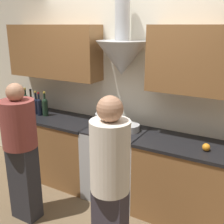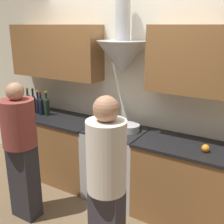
% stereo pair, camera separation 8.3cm
% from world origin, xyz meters
% --- Properties ---
extents(ground_plane, '(12.00, 12.00, 0.00)m').
position_xyz_m(ground_plane, '(0.00, 0.00, 0.00)').
color(ground_plane, brown).
extents(wall_back, '(8.40, 0.61, 2.60)m').
position_xyz_m(wall_back, '(-0.06, 0.60, 1.48)').
color(wall_back, silver).
rests_on(wall_back, ground_plane).
extents(counter_left, '(1.42, 0.62, 0.92)m').
position_xyz_m(counter_left, '(-1.05, 0.34, 0.46)').
color(counter_left, brown).
rests_on(counter_left, ground_plane).
extents(counter_right, '(1.08, 0.62, 0.92)m').
position_xyz_m(counter_right, '(0.88, 0.34, 0.46)').
color(counter_right, brown).
rests_on(counter_right, ground_plane).
extents(stove_range, '(0.71, 0.60, 0.92)m').
position_xyz_m(stove_range, '(0.00, 0.34, 0.46)').
color(stove_range, '#B7BABC').
rests_on(stove_range, ground_plane).
extents(wine_bottle_0, '(0.07, 0.07, 0.32)m').
position_xyz_m(wine_bottle_0, '(-1.67, 0.30, 1.05)').
color(wine_bottle_0, black).
rests_on(wine_bottle_0, counter_left).
extents(wine_bottle_1, '(0.07, 0.07, 0.33)m').
position_xyz_m(wine_bottle_1, '(-1.58, 0.29, 1.05)').
color(wine_bottle_1, black).
rests_on(wine_bottle_1, counter_left).
extents(wine_bottle_2, '(0.08, 0.08, 0.36)m').
position_xyz_m(wine_bottle_2, '(-1.49, 0.31, 1.07)').
color(wine_bottle_2, black).
rests_on(wine_bottle_2, counter_left).
extents(wine_bottle_3, '(0.07, 0.07, 0.35)m').
position_xyz_m(wine_bottle_3, '(-1.38, 0.32, 1.06)').
color(wine_bottle_3, black).
rests_on(wine_bottle_3, counter_left).
extents(wine_bottle_4, '(0.07, 0.07, 0.33)m').
position_xyz_m(wine_bottle_4, '(-1.29, 0.32, 1.05)').
color(wine_bottle_4, black).
rests_on(wine_bottle_4, counter_left).
extents(wine_bottle_5, '(0.07, 0.07, 0.33)m').
position_xyz_m(wine_bottle_5, '(-1.21, 0.30, 1.06)').
color(wine_bottle_5, black).
rests_on(wine_bottle_5, counter_left).
extents(wine_bottle_6, '(0.08, 0.08, 0.35)m').
position_xyz_m(wine_bottle_6, '(-1.13, 0.32, 1.06)').
color(wine_bottle_6, black).
rests_on(wine_bottle_6, counter_left).
extents(stock_pot, '(0.24, 0.24, 0.18)m').
position_xyz_m(stock_pot, '(-0.16, 0.34, 1.01)').
color(stock_pot, '#B7BABC').
rests_on(stock_pot, stove_range).
extents(mixing_bowl, '(0.25, 0.25, 0.08)m').
position_xyz_m(mixing_bowl, '(0.16, 0.37, 0.96)').
color(mixing_bowl, '#B7BABC').
rests_on(mixing_bowl, stove_range).
extents(orange_fruit, '(0.08, 0.08, 0.08)m').
position_xyz_m(orange_fruit, '(1.09, 0.26, 0.96)').
color(orange_fruit, orange).
rests_on(orange_fruit, counter_right).
extents(person_foreground_left, '(0.37, 0.37, 1.59)m').
position_xyz_m(person_foreground_left, '(-0.69, -0.55, 0.87)').
color(person_foreground_left, '#28282D').
rests_on(person_foreground_left, ground_plane).
extents(person_foreground_right, '(0.33, 0.33, 1.64)m').
position_xyz_m(person_foreground_right, '(0.54, -0.73, 0.91)').
color(person_foreground_right, '#38333D').
rests_on(person_foreground_right, ground_plane).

